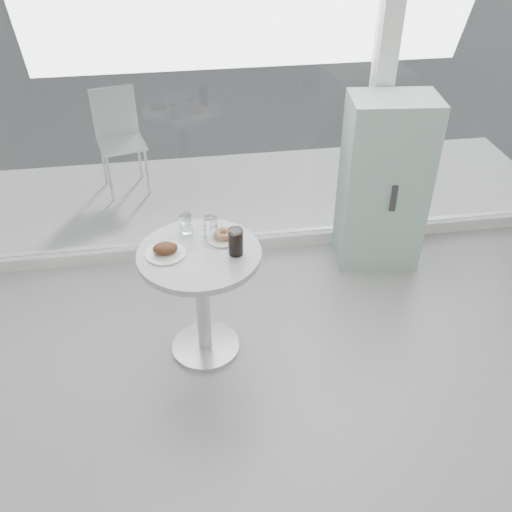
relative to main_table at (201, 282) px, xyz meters
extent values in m
cube|color=white|center=(0.50, 1.10, -0.50)|extent=(5.00, 0.12, 0.10)
cube|color=white|center=(1.40, 1.10, 0.95)|extent=(0.14, 0.14, 3.00)
cube|color=white|center=(-0.27, 1.10, 0.85)|extent=(3.21, 0.02, 2.60)
cube|color=white|center=(2.17, 1.10, 0.85)|extent=(1.41, 0.02, 2.60)
cylinder|color=silver|center=(0.00, 0.00, -0.54)|extent=(0.44, 0.44, 0.03)
cylinder|color=silver|center=(0.00, 0.00, -0.18)|extent=(0.09, 0.09, 0.70)
cylinder|color=silver|center=(0.00, 0.00, 0.20)|extent=(0.72, 0.72, 0.04)
cube|color=silver|center=(0.50, 1.90, -0.53)|extent=(5.60, 1.60, 0.05)
cube|color=#98C2B1|center=(1.40, 0.81, 0.10)|extent=(0.64, 0.47, 1.31)
cube|color=#333333|center=(1.40, 0.60, 0.10)|extent=(0.04, 0.02, 0.20)
cylinder|color=silver|center=(-0.67, 1.95, -0.28)|extent=(0.02, 0.02, 0.44)
cylinder|color=silver|center=(-0.35, 2.02, -0.28)|extent=(0.02, 0.02, 0.44)
cylinder|color=silver|center=(-0.75, 2.27, -0.28)|extent=(0.02, 0.02, 0.44)
cylinder|color=silver|center=(-0.42, 2.34, -0.28)|extent=(0.02, 0.02, 0.44)
cube|color=silver|center=(-0.55, 2.14, -0.05)|extent=(0.47, 0.47, 0.03)
cube|color=silver|center=(-0.59, 2.33, 0.19)|extent=(0.39, 0.10, 0.44)
cylinder|color=white|center=(-0.19, 0.01, 0.23)|extent=(0.23, 0.23, 0.01)
cube|color=white|center=(-0.17, 0.00, 0.24)|extent=(0.15, 0.15, 0.00)
ellipsoid|color=#371B0F|center=(-0.19, 0.01, 0.26)|extent=(0.14, 0.11, 0.06)
ellipsoid|color=#371B0F|center=(-0.15, 0.03, 0.25)|extent=(0.07, 0.06, 0.04)
cylinder|color=white|center=(0.15, 0.11, 0.23)|extent=(0.21, 0.21, 0.01)
torus|color=#AD7E4F|center=(0.15, 0.11, 0.25)|extent=(0.12, 0.12, 0.04)
cylinder|color=white|center=(-0.06, 0.21, 0.28)|extent=(0.07, 0.07, 0.12)
cylinder|color=white|center=(-0.06, 0.21, 0.25)|extent=(0.06, 0.06, 0.07)
cylinder|color=white|center=(0.08, 0.14, 0.29)|extent=(0.08, 0.08, 0.13)
cylinder|color=white|center=(0.08, 0.14, 0.26)|extent=(0.07, 0.07, 0.07)
cylinder|color=white|center=(0.21, -0.05, 0.30)|extent=(0.09, 0.09, 0.16)
cylinder|color=black|center=(0.21, -0.05, 0.29)|extent=(0.07, 0.07, 0.15)
camera|label=1|loc=(-0.09, -2.68, 2.12)|focal=40.00mm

